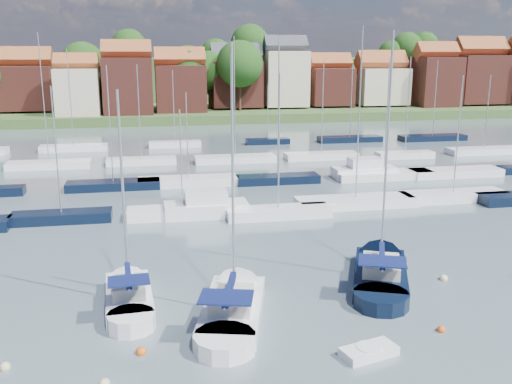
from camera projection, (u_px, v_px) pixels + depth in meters
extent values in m
plane|color=#43535B|center=(233.00, 168.00, 68.34)|extent=(260.00, 260.00, 0.00)
cube|color=white|center=(129.00, 301.00, 31.27)|extent=(2.79, 5.98, 1.20)
cone|color=white|center=(127.00, 276.00, 34.71)|extent=(2.60, 2.98, 2.43)
cylinder|color=white|center=(131.00, 324.00, 28.52)|extent=(2.58, 2.58, 1.20)
cube|color=beige|center=(129.00, 287.00, 30.67)|extent=(1.85, 2.53, 0.70)
cylinder|color=#B2B2B7|center=(123.00, 193.00, 30.23)|extent=(0.14, 0.14, 10.82)
cylinder|color=#B2B2B7|center=(128.00, 278.00, 29.70)|extent=(0.30, 3.25, 0.10)
cube|color=#0E1748|center=(128.00, 276.00, 29.66)|extent=(0.49, 3.10, 0.35)
cube|color=#0E1748|center=(129.00, 280.00, 28.63)|extent=(2.15, 1.58, 0.08)
cube|color=white|center=(233.00, 312.00, 29.85)|extent=(4.66, 7.61, 1.20)
cone|color=white|center=(241.00, 280.00, 34.14)|extent=(3.74, 4.09, 2.96)
cylinder|color=white|center=(225.00, 346.00, 26.41)|extent=(3.61, 3.61, 1.20)
cube|color=beige|center=(232.00, 300.00, 29.15)|extent=(2.75, 3.38, 0.70)
cylinder|color=#B2B2B7|center=(233.00, 177.00, 28.62)|extent=(0.14, 0.14, 13.13)
cylinder|color=#B2B2B7|center=(229.00, 292.00, 27.99)|extent=(1.10, 3.84, 0.10)
cube|color=#0E1748|center=(229.00, 289.00, 27.95)|extent=(1.24, 3.70, 0.35)
cube|color=#0E1748|center=(226.00, 297.00, 26.68)|extent=(2.88, 2.35, 0.08)
cube|color=black|center=(380.00, 277.00, 34.49)|extent=(5.59, 7.93, 1.20)
cone|color=black|center=(380.00, 252.00, 38.85)|extent=(4.17, 4.45, 3.05)
cylinder|color=black|center=(381.00, 303.00, 31.01)|extent=(3.98, 3.98, 1.20)
cube|color=beige|center=(381.00, 266.00, 33.78)|extent=(3.13, 3.63, 0.70)
cylinder|color=#B2B2B7|center=(387.00, 153.00, 33.18)|extent=(0.14, 0.14, 13.87)
cylinder|color=#B2B2B7|center=(382.00, 258.00, 32.61)|extent=(1.63, 3.81, 0.10)
cube|color=#0E1748|center=(382.00, 256.00, 32.58)|extent=(1.74, 3.69, 0.35)
cube|color=#0E1748|center=(383.00, 261.00, 31.28)|extent=(3.09, 2.67, 0.08)
cube|color=white|center=(369.00, 352.00, 26.01)|extent=(2.82, 1.84, 0.51)
cylinder|color=white|center=(369.00, 349.00, 25.97)|extent=(1.21, 1.21, 0.33)
sphere|color=beige|center=(6.00, 369.00, 24.96)|extent=(0.46, 0.46, 0.46)
sphere|color=#D85914|center=(232.00, 329.00, 28.53)|extent=(0.53, 0.53, 0.53)
sphere|color=#D85914|center=(441.00, 332.00, 28.33)|extent=(0.42, 0.42, 0.42)
sphere|color=beige|center=(404.00, 266.00, 37.07)|extent=(0.42, 0.42, 0.42)
sphere|color=#D85914|center=(141.00, 354.00, 26.23)|extent=(0.49, 0.49, 0.49)
sphere|color=beige|center=(443.00, 280.00, 34.74)|extent=(0.48, 0.48, 0.48)
cube|color=black|center=(62.00, 218.00, 46.59)|extent=(8.01, 2.24, 1.00)
cylinder|color=#B2B2B7|center=(56.00, 150.00, 45.26)|extent=(0.12, 0.12, 10.16)
cube|color=white|center=(183.00, 213.00, 48.04)|extent=(9.22, 2.58, 1.00)
cylinder|color=#B2B2B7|center=(181.00, 159.00, 46.95)|extent=(0.12, 0.12, 8.18)
cube|color=white|center=(278.00, 213.00, 47.95)|extent=(8.78, 2.46, 1.00)
cylinder|color=#B2B2B7|center=(279.00, 142.00, 46.52)|extent=(0.12, 0.12, 11.06)
cube|color=white|center=(355.00, 203.00, 51.29)|extent=(10.79, 3.02, 1.00)
cylinder|color=#B2B2B7|center=(359.00, 114.00, 49.40)|extent=(0.12, 0.12, 14.87)
cube|color=white|center=(453.00, 197.00, 53.39)|extent=(10.13, 2.84, 1.00)
cylinder|color=#B2B2B7|center=(458.00, 141.00, 52.13)|extent=(0.12, 0.12, 9.59)
cube|color=white|center=(206.00, 211.00, 48.17)|extent=(7.00, 2.60, 1.40)
cube|color=white|center=(206.00, 198.00, 47.91)|extent=(3.50, 2.20, 1.30)
cube|color=black|center=(114.00, 186.00, 57.82)|extent=(9.30, 2.60, 1.00)
cylinder|color=#B2B2B7|center=(110.00, 124.00, 56.34)|extent=(0.12, 0.12, 11.48)
cube|color=white|center=(188.00, 182.00, 59.55)|extent=(10.40, 2.91, 1.00)
cylinder|color=#B2B2B7|center=(187.00, 135.00, 58.39)|extent=(0.12, 0.12, 8.77)
cube|color=black|center=(278.00, 180.00, 60.56)|extent=(8.80, 2.46, 1.00)
cylinder|color=#B2B2B7|center=(278.00, 107.00, 58.74)|extent=(0.12, 0.12, 14.33)
cube|color=white|center=(384.00, 176.00, 62.60)|extent=(10.73, 3.00, 1.00)
cylinder|color=#B2B2B7|center=(387.00, 116.00, 61.04)|extent=(0.12, 0.12, 12.14)
cube|color=white|center=(455.00, 173.00, 63.94)|extent=(10.48, 2.93, 1.00)
cylinder|color=#B2B2B7|center=(459.00, 123.00, 62.60)|extent=(0.12, 0.12, 10.28)
cube|color=white|center=(364.00, 173.00, 63.01)|extent=(7.00, 2.60, 1.40)
cube|color=white|center=(365.00, 164.00, 62.75)|extent=(3.50, 2.20, 1.30)
cube|color=white|center=(49.00, 165.00, 68.35)|extent=(9.71, 2.72, 1.00)
cylinder|color=#B2B2B7|center=(43.00, 98.00, 66.46)|extent=(0.12, 0.12, 14.88)
cube|color=white|center=(141.00, 162.00, 70.60)|extent=(8.49, 2.38, 1.00)
cylinder|color=#B2B2B7|center=(139.00, 112.00, 69.13)|extent=(0.12, 0.12, 11.31)
cube|color=white|center=(235.00, 160.00, 72.00)|extent=(10.16, 2.85, 1.00)
cylinder|color=#B2B2B7|center=(235.00, 97.00, 70.15)|extent=(0.12, 0.12, 14.59)
cube|color=white|center=(321.00, 156.00, 74.17)|extent=(9.53, 2.67, 1.00)
cylinder|color=#B2B2B7|center=(323.00, 107.00, 72.63)|extent=(0.12, 0.12, 11.91)
cube|color=white|center=(405.00, 155.00, 74.83)|extent=(7.62, 2.13, 1.00)
cylinder|color=#B2B2B7|center=(408.00, 105.00, 73.27)|extent=(0.12, 0.12, 12.13)
cube|color=white|center=(484.00, 151.00, 78.04)|extent=(10.17, 2.85, 1.00)
cylinder|color=#B2B2B7|center=(487.00, 112.00, 76.77)|extent=(0.12, 0.12, 9.73)
cube|color=white|center=(74.00, 148.00, 80.39)|extent=(9.24, 2.59, 1.00)
cylinder|color=#B2B2B7|center=(70.00, 98.00, 78.71)|extent=(0.12, 0.12, 13.17)
cube|color=white|center=(175.00, 145.00, 83.67)|extent=(7.57, 2.12, 1.00)
cylinder|color=#B2B2B7|center=(174.00, 106.00, 82.33)|extent=(0.12, 0.12, 10.24)
cube|color=black|center=(268.00, 142.00, 86.35)|extent=(6.58, 1.84, 1.00)
cylinder|color=#B2B2B7|center=(268.00, 112.00, 85.28)|extent=(0.12, 0.12, 8.01)
cube|color=black|center=(350.00, 139.00, 88.64)|extent=(9.92, 2.78, 1.00)
cylinder|color=#B2B2B7|center=(351.00, 101.00, 87.23)|extent=(0.12, 0.12, 10.92)
cube|color=black|center=(432.00, 138.00, 90.07)|extent=(10.55, 2.95, 1.00)
cylinder|color=#B2B2B7|center=(435.00, 98.00, 88.58)|extent=(0.12, 0.12, 11.51)
cube|color=#3D572B|center=(188.00, 107.00, 141.75)|extent=(200.00, 70.00, 3.00)
cube|color=#3D572B|center=(181.00, 83.00, 164.49)|extent=(200.00, 60.00, 14.00)
cube|color=brown|center=(27.00, 88.00, 115.84)|extent=(10.37, 9.97, 8.73)
cube|color=brown|center=(25.00, 59.00, 114.50)|extent=(10.57, 5.13, 5.13)
cube|color=beige|center=(78.00, 92.00, 109.54)|extent=(8.09, 8.80, 8.96)
cube|color=brown|center=(76.00, 63.00, 108.24)|extent=(8.25, 4.00, 4.00)
cube|color=brown|center=(128.00, 86.00, 111.89)|extent=(9.36, 10.17, 10.97)
cube|color=brown|center=(126.00, 51.00, 110.32)|extent=(9.54, 4.63, 4.63)
cube|color=brown|center=(181.00, 89.00, 115.57)|extent=(9.90, 8.56, 9.42)
cube|color=brown|center=(180.00, 59.00, 114.17)|extent=(10.10, 4.90, 4.90)
cube|color=brown|center=(236.00, 84.00, 122.39)|extent=(10.59, 8.93, 9.49)
cube|color=#383A42|center=(236.00, 55.00, 120.95)|extent=(10.80, 5.24, 5.24)
cube|color=beige|center=(285.00, 79.00, 123.24)|extent=(9.01, 8.61, 11.65)
cube|color=#383A42|center=(285.00, 46.00, 121.59)|extent=(9.19, 4.46, 4.46)
cube|color=brown|center=(329.00, 86.00, 126.71)|extent=(9.10, 9.34, 8.00)
cube|color=brown|center=(330.00, 63.00, 125.49)|extent=(9.28, 4.50, 4.50)
cube|color=beige|center=(380.00, 86.00, 128.46)|extent=(10.86, 9.59, 7.88)
cube|color=brown|center=(381.00, 62.00, 127.21)|extent=(11.07, 5.37, 5.37)
cube|color=brown|center=(434.00, 82.00, 127.82)|extent=(9.18, 9.96, 10.97)
cube|color=brown|center=(437.00, 52.00, 126.25)|extent=(9.36, 4.54, 4.54)
cube|color=brown|center=(478.00, 79.00, 131.00)|extent=(11.39, 9.67, 10.76)
cube|color=brown|center=(480.00, 49.00, 129.39)|extent=(11.62, 5.64, 5.64)
cylinder|color=#382619|center=(405.00, 72.00, 148.63)|extent=(0.50, 0.50, 4.47)
sphere|color=#2A4C17|center=(407.00, 48.00, 147.19)|extent=(8.18, 8.18, 8.18)
cylinder|color=#382619|center=(210.00, 99.00, 121.43)|extent=(0.50, 0.50, 4.46)
sphere|color=#2A4C17|center=(210.00, 70.00, 119.99)|extent=(8.15, 8.15, 8.15)
cylinder|color=#382619|center=(250.00, 73.00, 139.36)|extent=(0.50, 0.50, 5.15)
sphere|color=#2A4C17|center=(250.00, 44.00, 137.70)|extent=(9.41, 9.41, 9.41)
cylinder|color=#382619|center=(130.00, 73.00, 136.65)|extent=(0.50, 0.50, 4.56)
sphere|color=#2A4C17|center=(129.00, 47.00, 135.18)|extent=(8.34, 8.34, 8.34)
cylinder|color=#382619|center=(85.00, 96.00, 125.41)|extent=(0.50, 0.50, 5.15)
sphere|color=#2A4C17|center=(83.00, 64.00, 123.75)|extent=(9.42, 9.42, 9.42)
cylinder|color=#382619|center=(12.00, 84.00, 123.98)|extent=(0.50, 0.50, 3.42)
sphere|color=#2A4C17|center=(9.00, 63.00, 122.88)|extent=(6.26, 6.26, 6.26)
cylinder|color=#382619|center=(251.00, 97.00, 131.74)|extent=(0.50, 0.50, 3.77)
sphere|color=#2A4C17|center=(251.00, 75.00, 130.53)|extent=(6.89, 6.89, 6.89)
cylinder|color=#382619|center=(240.00, 99.00, 117.58)|extent=(0.50, 0.50, 5.21)
sphere|color=#2A4C17|center=(240.00, 64.00, 115.90)|extent=(9.53, 9.53, 9.53)
cylinder|color=#382619|center=(449.00, 97.00, 137.60)|extent=(0.50, 0.50, 2.97)
sphere|color=#2A4C17|center=(450.00, 80.00, 136.64)|extent=(5.44, 5.44, 5.44)
cylinder|color=#382619|center=(189.00, 99.00, 118.47)|extent=(0.50, 0.50, 4.84)
sphere|color=#2A4C17|center=(189.00, 67.00, 116.91)|extent=(8.85, 8.85, 8.85)
cylinder|color=#382619|center=(390.00, 74.00, 148.17)|extent=(0.50, 0.50, 3.72)
sphere|color=#2A4C17|center=(391.00, 54.00, 146.97)|extent=(6.80, 6.80, 6.80)
cylinder|color=#382619|center=(434.00, 97.00, 128.90)|extent=(0.50, 0.50, 4.05)
sphere|color=#2A4C17|center=(436.00, 73.00, 127.59)|extent=(7.40, 7.40, 7.40)
cylinder|color=#382619|center=(216.00, 76.00, 137.63)|extent=(0.50, 0.50, 3.93)
sphere|color=#2A4C17|center=(216.00, 54.00, 136.37)|extent=(7.19, 7.19, 7.19)
cylinder|color=#382619|center=(327.00, 97.00, 130.46)|extent=(0.50, 0.50, 3.82)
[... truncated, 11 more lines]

